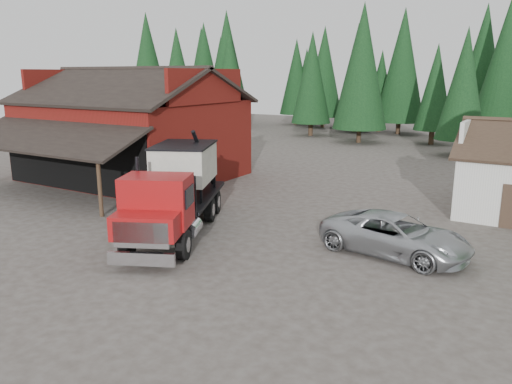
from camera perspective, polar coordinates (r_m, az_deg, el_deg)
The scene contains 8 objects.
ground at distance 20.01m, azimuth -10.78°, elevation -6.47°, with size 120.00×120.00×0.00m, color #443D36.
red_barn at distance 33.85m, azimuth -13.91°, elevation 6.16°, with size 12.80×13.63×7.18m.
conifer_backdrop at distance 57.77m, azimuth 18.05°, elevation 6.04°, with size 76.00×16.00×16.00m, color black, non-canonical shape.
near_pine_a at distance 54.43m, azimuth -8.96°, elevation 12.87°, with size 4.40×4.40×11.40m.
near_pine_b at distance 44.47m, azimuth 22.67°, elevation 11.30°, with size 3.96×3.96×10.40m.
near_pine_d at distance 50.78m, azimuth 12.02°, elevation 13.85°, with size 5.28×5.28×13.40m.
feed_truck at distance 21.46m, azimuth -9.15°, elevation 0.44°, with size 6.16×9.52×4.22m.
silver_car at distance 19.61m, azimuth 15.64°, elevation -4.76°, with size 2.58×5.60×1.56m, color #B0B4B9.
Camera 1 is at (12.66, -13.96, 6.71)m, focal length 35.00 mm.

